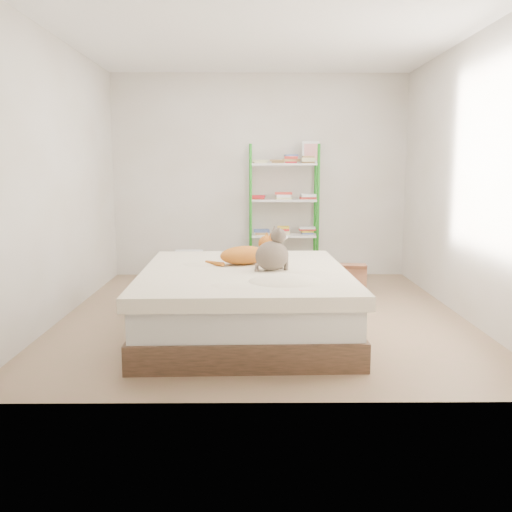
{
  "coord_description": "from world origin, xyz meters",
  "views": [
    {
      "loc": [
        -0.11,
        -5.37,
        1.41
      ],
      "look_at": [
        -0.07,
        -0.29,
        0.62
      ],
      "focal_mm": 40.0,
      "sensor_mm": 36.0,
      "label": 1
    }
  ],
  "objects_px": {
    "bed": "(245,301)",
    "orange_cat": "(244,253)",
    "grey_cat": "(272,249)",
    "white_bin": "(189,267)",
    "shelf_unit": "(284,207)",
    "cardboard_box": "(345,280)"
  },
  "relations": [
    {
      "from": "bed",
      "to": "orange_cat",
      "type": "relative_size",
      "value": 4.22
    },
    {
      "from": "orange_cat",
      "to": "grey_cat",
      "type": "height_order",
      "value": "grey_cat"
    },
    {
      "from": "grey_cat",
      "to": "cardboard_box",
      "type": "distance_m",
      "value": 1.87
    },
    {
      "from": "bed",
      "to": "orange_cat",
      "type": "distance_m",
      "value": 0.46
    },
    {
      "from": "orange_cat",
      "to": "white_bin",
      "type": "distance_m",
      "value": 2.08
    },
    {
      "from": "orange_cat",
      "to": "cardboard_box",
      "type": "relative_size",
      "value": 1.01
    },
    {
      "from": "grey_cat",
      "to": "cardboard_box",
      "type": "relative_size",
      "value": 0.7
    },
    {
      "from": "grey_cat",
      "to": "bed",
      "type": "bearing_deg",
      "value": 49.71
    },
    {
      "from": "grey_cat",
      "to": "white_bin",
      "type": "height_order",
      "value": "grey_cat"
    },
    {
      "from": "grey_cat",
      "to": "white_bin",
      "type": "distance_m",
      "value": 2.46
    },
    {
      "from": "cardboard_box",
      "to": "orange_cat",
      "type": "bearing_deg",
      "value": -122.61
    },
    {
      "from": "shelf_unit",
      "to": "white_bin",
      "type": "height_order",
      "value": "shelf_unit"
    },
    {
      "from": "orange_cat",
      "to": "shelf_unit",
      "type": "distance_m",
      "value": 2.29
    },
    {
      "from": "white_bin",
      "to": "bed",
      "type": "bearing_deg",
      "value": -71.77
    },
    {
      "from": "orange_cat",
      "to": "shelf_unit",
      "type": "height_order",
      "value": "shelf_unit"
    },
    {
      "from": "orange_cat",
      "to": "white_bin",
      "type": "relative_size",
      "value": 1.33
    },
    {
      "from": "orange_cat",
      "to": "shelf_unit",
      "type": "xyz_separation_m",
      "value": [
        0.49,
        2.22,
        0.25
      ]
    },
    {
      "from": "bed",
      "to": "white_bin",
      "type": "relative_size",
      "value": 5.61
    },
    {
      "from": "orange_cat",
      "to": "cardboard_box",
      "type": "distance_m",
      "value": 1.74
    },
    {
      "from": "shelf_unit",
      "to": "orange_cat",
      "type": "bearing_deg",
      "value": -102.35
    },
    {
      "from": "grey_cat",
      "to": "shelf_unit",
      "type": "relative_size",
      "value": 0.21
    },
    {
      "from": "bed",
      "to": "white_bin",
      "type": "distance_m",
      "value": 2.27
    }
  ]
}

